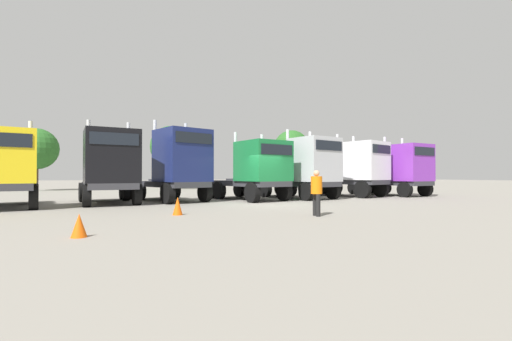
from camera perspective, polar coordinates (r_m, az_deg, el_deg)
name	(u,v)px	position (r m, az deg, el deg)	size (l,w,h in m)	color
ground	(268,204)	(17.64, 1.96, -5.50)	(200.00, 200.00, 0.00)	gray
semi_truck_yellow	(4,168)	(18.59, -35.82, 0.36)	(3.32, 6.15, 3.96)	#333338
semi_truck_black	(110,167)	(18.81, -22.64, 0.59)	(2.99, 5.97, 4.23)	#333338
semi_truck_navy	(178,165)	(19.61, -12.65, 0.91)	(4.06, 6.31, 4.48)	#333338
semi_truck_green	(256,170)	(20.09, 0.08, 0.15)	(3.65, 6.24, 3.95)	#333338
semi_truck_silver	(307,168)	(21.76, 8.24, 0.43)	(3.67, 6.61, 4.28)	#333338
semi_truck_white	(356,168)	(24.74, 15.98, 0.37)	(4.11, 6.52, 4.25)	#333338
semi_truck_purple	(402,170)	(26.57, 22.67, 0.12)	(3.15, 5.96, 4.16)	#333338
visitor_in_hivis	(317,190)	(12.64, 9.82, -3.08)	(0.47, 0.47, 1.63)	black
traffic_cone_near	(178,206)	(13.14, -12.64, -5.65)	(0.36, 0.36, 0.66)	#F2590C
traffic_cone_mid	(79,225)	(9.23, -26.85, -7.99)	(0.36, 0.36, 0.55)	#F2590C
oak_far_left	(36,149)	(39.05, -32.13, 3.00)	(3.88, 3.88, 5.90)	#4C3823
oak_far_centre	(171,147)	(38.14, -13.64, 3.78)	(4.38, 4.38, 6.68)	#4C3823
oak_far_right	(292,148)	(40.52, 5.82, 3.58)	(4.15, 4.15, 6.63)	#4C3823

